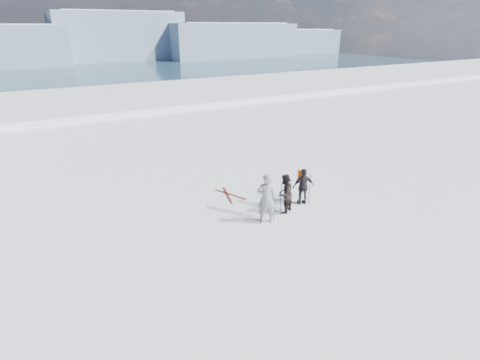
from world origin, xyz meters
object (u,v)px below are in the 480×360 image
object	(u,v)px
skier_grey	(266,198)
skis_loose	(229,195)
skier_dark	(284,194)
skier_pack	(303,187)

from	to	relation	value
skier_grey	skis_loose	bearing A→B (deg)	-58.27
skier_dark	skis_loose	distance (m)	2.84
skier_dark	skier_pack	bearing A→B (deg)	166.47
skier_grey	skier_pack	distance (m)	2.22
skier_dark	skis_loose	world-z (taller)	skier_dark
skier_grey	skier_dark	world-z (taller)	skier_grey
skier_grey	skier_dark	distance (m)	1.08
skier_dark	skis_loose	xyz separation A→B (m)	(-1.12, 2.49, -0.78)
skier_dark	skier_pack	distance (m)	1.14
skier_grey	skier_pack	size ratio (longest dim) A/B	1.25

